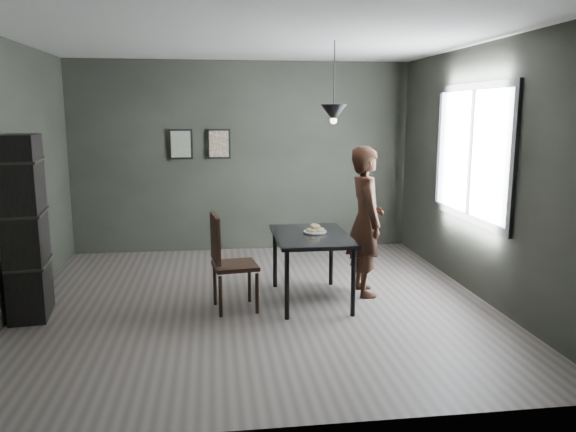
{
  "coord_description": "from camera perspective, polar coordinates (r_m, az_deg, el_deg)",
  "views": [
    {
      "loc": [
        -0.45,
        -5.88,
        2.06
      ],
      "look_at": [
        0.35,
        0.05,
        0.95
      ],
      "focal_mm": 35.0,
      "sensor_mm": 36.0,
      "label": 1
    }
  ],
  "objects": [
    {
      "name": "pendant_lamp",
      "position": [
        6.12,
        4.66,
        10.4
      ],
      "size": [
        0.28,
        0.28,
        0.86
      ],
      "color": "black",
      "rests_on": "ground"
    },
    {
      "name": "framed_print_right",
      "position": [
        8.36,
        -7.04,
        7.28
      ],
      "size": [
        0.34,
        0.04,
        0.44
      ],
      "color": "black",
      "rests_on": "ground"
    },
    {
      "name": "donut_pile",
      "position": [
        6.17,
        2.78,
        -1.3
      ],
      "size": [
        0.22,
        0.17,
        0.09
      ],
      "rotation": [
        0.0,
        0.0,
        0.21
      ],
      "color": "beige",
      "rests_on": "white_plate"
    },
    {
      "name": "white_plate",
      "position": [
        6.18,
        2.77,
        -1.67
      ],
      "size": [
        0.23,
        0.23,
        0.01
      ],
      "primitive_type": "cylinder",
      "color": "white",
      "rests_on": "cafe_table"
    },
    {
      "name": "window_assembly",
      "position": [
        6.76,
        18.07,
        6.1
      ],
      "size": [
        0.04,
        1.96,
        1.56
      ],
      "color": "white",
      "rests_on": "ground"
    },
    {
      "name": "cafe_table",
      "position": [
        6.13,
        2.38,
        -2.59
      ],
      "size": [
        0.8,
        1.2,
        0.75
      ],
      "color": "black",
      "rests_on": "ground"
    },
    {
      "name": "back_wall",
      "position": [
        8.41,
        -4.61,
        5.98
      ],
      "size": [
        5.0,
        0.1,
        2.8
      ],
      "primitive_type": "cube",
      "color": "black",
      "rests_on": "ground"
    },
    {
      "name": "woman",
      "position": [
        6.39,
        7.9,
        -0.52
      ],
      "size": [
        0.41,
        0.62,
        1.7
      ],
      "primitive_type": "imported",
      "rotation": [
        0.0,
        0.0,
        1.58
      ],
      "color": "black",
      "rests_on": "ground"
    },
    {
      "name": "ground",
      "position": [
        6.24,
        -3.16,
        -8.77
      ],
      "size": [
        5.0,
        5.0,
        0.0
      ],
      "primitive_type": "plane",
      "color": "#3A3432",
      "rests_on": "ground"
    },
    {
      "name": "shelf_unit",
      "position": [
        6.18,
        -25.15,
        -1.08
      ],
      "size": [
        0.42,
        0.65,
        1.85
      ],
      "primitive_type": "cube",
      "rotation": [
        0.0,
        0.0,
        0.12
      ],
      "color": "black",
      "rests_on": "ground"
    },
    {
      "name": "wood_chair",
      "position": [
        5.88,
        -6.29,
        -4.1
      ],
      "size": [
        0.5,
        0.5,
        1.02
      ],
      "rotation": [
        0.0,
        0.0,
        0.14
      ],
      "color": "black",
      "rests_on": "ground"
    },
    {
      "name": "ceiling",
      "position": [
        5.94,
        -3.45,
        17.65
      ],
      "size": [
        5.0,
        5.0,
        0.02
      ],
      "color": "silver",
      "rests_on": "ground"
    },
    {
      "name": "framed_print_left",
      "position": [
        8.37,
        -10.83,
        7.18
      ],
      "size": [
        0.34,
        0.04,
        0.44
      ],
      "color": "black",
      "rests_on": "ground"
    }
  ]
}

